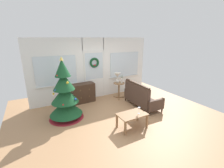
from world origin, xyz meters
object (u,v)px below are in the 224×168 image
object	(u,v)px
table_lamp	(117,76)
wine_glass	(139,109)
settee_sofa	(140,97)
side_table	(119,87)
flower_vase	(122,80)
gift_box	(77,115)
christmas_tree	(65,97)
coffee_table	(132,116)
dresser_cabinet	(83,93)

from	to	relation	value
table_lamp	wine_glass	distance (m)	2.38
settee_sofa	side_table	bearing A→B (deg)	104.77
flower_vase	gift_box	bearing A→B (deg)	-161.04
christmas_tree	coffee_table	xyz separation A→B (m)	(1.56, -1.49, -0.36)
dresser_cabinet	gift_box	world-z (taller)	dresser_cabinet
christmas_tree	table_lamp	bearing A→B (deg)	16.64
dresser_cabinet	table_lamp	bearing A→B (deg)	-12.05
settee_sofa	side_table	distance (m)	1.15
side_table	table_lamp	bearing A→B (deg)	146.31
settee_sofa	flower_vase	distance (m)	1.15
gift_box	christmas_tree	bearing A→B (deg)	153.97
settee_sofa	wine_glass	world-z (taller)	settee_sofa
table_lamp	wine_glass	xyz separation A→B (m)	(-0.60, -2.26, -0.40)
side_table	gift_box	distance (m)	2.28
coffee_table	flower_vase	bearing A→B (deg)	65.78
wine_glass	gift_box	xyz separation A→B (m)	(-1.43, 1.41, -0.49)
christmas_tree	side_table	world-z (taller)	christmas_tree
flower_vase	gift_box	world-z (taller)	flower_vase
dresser_cabinet	wine_glass	distance (m)	2.70
settee_sofa	gift_box	xyz separation A→B (m)	(-2.38, 0.29, -0.30)
coffee_table	wine_glass	bearing A→B (deg)	-22.38
gift_box	flower_vase	bearing A→B (deg)	18.96
wine_glass	gift_box	size ratio (longest dim) A/B	1.20
table_lamp	gift_box	size ratio (longest dim) A/B	2.71
flower_vase	wine_glass	size ratio (longest dim) A/B	1.79
side_table	wine_glass	xyz separation A→B (m)	(-0.66, -2.22, 0.08)
settee_sofa	christmas_tree	bearing A→B (deg)	170.66
coffee_table	wine_glass	size ratio (longest dim) A/B	4.34
christmas_tree	gift_box	world-z (taller)	christmas_tree
coffee_table	dresser_cabinet	bearing A→B (deg)	104.50
dresser_cabinet	table_lamp	size ratio (longest dim) A/B	2.09
dresser_cabinet	flower_vase	world-z (taller)	flower_vase
dresser_cabinet	table_lamp	distance (m)	1.57
christmas_tree	settee_sofa	size ratio (longest dim) A/B	1.25
wine_glass	coffee_table	bearing A→B (deg)	157.62
side_table	gift_box	world-z (taller)	side_table
coffee_table	wine_glass	xyz separation A→B (m)	(0.18, -0.07, 0.21)
flower_vase	wine_glass	world-z (taller)	flower_vase
settee_sofa	wine_glass	distance (m)	1.48
dresser_cabinet	table_lamp	xyz separation A→B (m)	(1.42, -0.30, 0.59)
dresser_cabinet	side_table	xyz separation A→B (m)	(1.48, -0.34, 0.10)
dresser_cabinet	settee_sofa	size ratio (longest dim) A/B	0.57
flower_vase	gift_box	distance (m)	2.43
flower_vase	gift_box	size ratio (longest dim) A/B	2.16
settee_sofa	flower_vase	bearing A→B (deg)	100.37
table_lamp	gift_box	xyz separation A→B (m)	(-2.03, -0.85, -0.90)
settee_sofa	table_lamp	distance (m)	1.34
table_lamp	gift_box	bearing A→B (deg)	-157.22
side_table	wine_glass	size ratio (longest dim) A/B	3.57
dresser_cabinet	flower_vase	bearing A→B (deg)	-14.31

